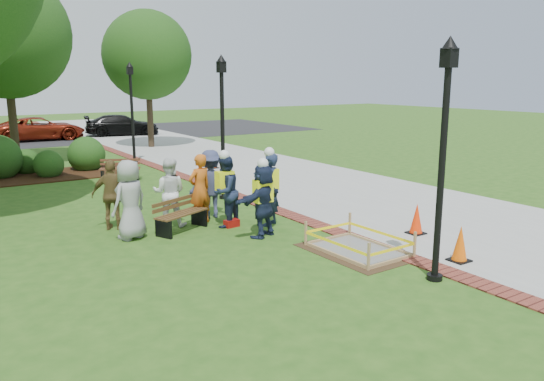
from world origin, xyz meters
TOP-DOWN VIEW (x-y plane):
  - ground at (0.00, 0.00)m, footprint 100.00×100.00m
  - sidewalk at (5.00, 10.00)m, footprint 6.00×60.00m
  - brick_edging at (1.75, 10.00)m, footprint 0.50×60.00m
  - mulch_bed at (-3.00, 12.00)m, footprint 7.00×3.00m
  - parking_lot at (0.00, 27.00)m, footprint 36.00×12.00m
  - wet_concrete_pad at (1.19, -1.03)m, footprint 1.76×2.35m
  - bench_near at (-1.28, 2.40)m, footprint 1.49×1.00m
  - bench_far at (-0.45, 9.61)m, footprint 1.46×0.99m
  - cone_front at (2.42, -2.63)m, footprint 0.38×0.38m
  - cone_back at (3.18, -0.85)m, footprint 0.37×0.37m
  - cone_far at (3.51, 10.10)m, footprint 0.39×0.39m
  - toolbox at (-0.10, 2.09)m, footprint 0.38×0.24m
  - lamp_near at (1.25, -3.00)m, footprint 0.28×0.28m
  - lamp_mid at (1.25, 5.00)m, footprint 0.28×0.28m
  - lamp_far at (1.25, 13.00)m, footprint 0.28×0.28m
  - tree_back at (-3.00, 15.43)m, footprint 5.17×5.17m
  - tree_right at (3.95, 18.13)m, footprint 4.56×4.56m
  - shrub_c at (-2.43, 11.75)m, footprint 1.08×1.08m
  - shrub_d at (-0.86, 12.52)m, footprint 1.45×1.45m
  - shrub_e at (-2.99, 12.97)m, footprint 1.02×1.02m
  - casual_person_a at (-2.47, 2.50)m, footprint 0.68×0.57m
  - casual_person_b at (-0.58, 2.83)m, footprint 0.62×0.47m
  - casual_person_c at (-1.32, 3.01)m, footprint 0.64×0.59m
  - casual_person_d at (-2.56, 3.48)m, footprint 0.64×0.57m
  - casual_person_e at (-0.08, 3.20)m, footprint 0.65×0.52m
  - hivis_worker_a at (0.12, 0.99)m, footprint 0.63×0.52m
  - hivis_worker_b at (0.77, 1.72)m, footprint 0.68×0.61m
  - hivis_worker_c at (-0.20, 2.23)m, footprint 0.66×0.60m
  - parked_car_c at (-0.33, 24.87)m, footprint 2.25×4.69m
  - parked_car_d at (4.58, 24.90)m, footprint 2.87×4.75m

SIDE VIEW (x-z plane):
  - ground at x=0.00m, z-range 0.00..0.00m
  - shrub_c at x=-2.43m, z-range -0.54..0.54m
  - shrub_d at x=-0.86m, z-range -0.72..0.72m
  - shrub_e at x=-2.99m, z-range -0.51..0.51m
  - parked_car_c at x=-0.33m, z-range -0.75..0.75m
  - parked_car_d at x=4.58m, z-range -0.72..0.72m
  - parking_lot at x=0.00m, z-range 0.00..0.01m
  - sidewalk at x=5.00m, z-range 0.00..0.02m
  - brick_edging at x=1.75m, z-range 0.00..0.03m
  - mulch_bed at x=-3.00m, z-range -0.01..0.04m
  - toolbox at x=-0.10m, z-range 0.00..0.18m
  - wet_concrete_pad at x=1.19m, z-range -0.04..0.51m
  - bench_far at x=-0.45m, z-range -0.14..0.62m
  - bench_near at x=-1.28m, z-range -0.14..0.63m
  - cone_back at x=3.18m, z-range -0.01..0.72m
  - cone_front at x=2.42m, z-range -0.01..0.73m
  - cone_far at x=3.51m, z-range -0.01..0.76m
  - casual_person_d at x=-2.56m, z-range 0.00..1.68m
  - casual_person_c at x=-1.32m, z-range 0.00..1.69m
  - casual_person_b at x=-0.58m, z-range 0.00..1.75m
  - casual_person_e at x=-0.08m, z-range 0.00..1.77m
  - casual_person_a at x=-2.47m, z-range 0.00..1.81m
  - hivis_worker_a at x=0.12m, z-range 0.00..1.82m
  - hivis_worker_c at x=-0.20m, z-range -0.01..1.88m
  - hivis_worker_b at x=0.77m, z-range -0.01..1.94m
  - lamp_near at x=1.25m, z-range 0.35..4.61m
  - lamp_mid at x=1.25m, z-range 0.35..4.61m
  - lamp_far at x=1.25m, z-range 0.35..4.61m
  - tree_right at x=3.95m, z-range 1.23..8.29m
  - tree_back at x=-3.00m, z-range 1.36..9.28m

